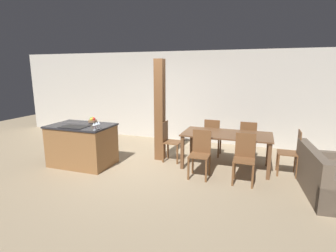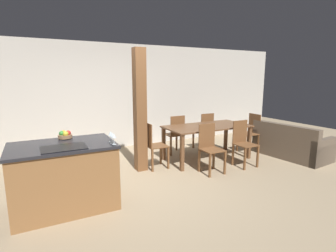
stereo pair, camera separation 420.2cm
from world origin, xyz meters
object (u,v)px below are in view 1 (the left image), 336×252
at_px(wine_glass_middle, 96,124).
at_px(dining_chair_far_right, 248,140).
at_px(fruit_bowl, 93,120).
at_px(dining_chair_far_left, 212,137).
at_px(dining_chair_near_left, 200,153).
at_px(dining_chair_near_right, 244,157).
at_px(wine_glass_near, 94,124).
at_px(dining_table, 227,138).
at_px(couch, 328,180).
at_px(dining_chair_head_end, 170,140).
at_px(dining_chair_foot_end, 292,152).
at_px(wine_glass_far, 99,123).
at_px(kitchen_island, 82,145).
at_px(timber_post, 160,111).

distance_m(wine_glass_middle, dining_chair_far_right, 3.56).
relative_size(fruit_bowl, dining_chair_far_left, 0.22).
xyz_separation_m(dining_chair_near_left, dining_chair_near_right, (0.86, 0.00, 0.00)).
xyz_separation_m(wine_glass_near, dining_table, (2.50, 1.31, -0.39)).
distance_m(fruit_bowl, dining_chair_far_left, 2.96).
height_order(dining_chair_near_left, dining_chair_near_right, same).
bearing_deg(couch, dining_chair_head_end, 71.38).
xyz_separation_m(fruit_bowl, wine_glass_near, (0.55, -0.72, 0.07)).
relative_size(dining_chair_far_right, dining_chair_foot_end, 1.00).
xyz_separation_m(wine_glass_near, dining_chair_near_right, (2.93, 0.61, -0.56)).
height_order(dining_chair_far_right, couch, dining_chair_far_right).
xyz_separation_m(wine_glass_far, dining_chair_far_right, (2.93, 1.85, -0.56)).
bearing_deg(dining_chair_near_left, dining_chair_foot_end, 21.70).
height_order(dining_chair_near_right, dining_chair_head_end, same).
distance_m(wine_glass_middle, wine_glass_far, 0.08).
bearing_deg(dining_table, dining_chair_far_left, 121.56).
bearing_deg(dining_chair_near_right, dining_chair_foot_end, 37.89).
bearing_deg(wine_glass_near, dining_chair_far_right, 34.40).
height_order(kitchen_island, couch, kitchen_island).
xyz_separation_m(dining_chair_near_right, dining_chair_far_left, (-0.86, 1.40, 0.00)).
bearing_deg(fruit_bowl, kitchen_island, -103.43).
distance_m(wine_glass_far, dining_chair_head_end, 1.73).
relative_size(wine_glass_near, dining_chair_near_right, 0.16).
height_order(wine_glass_near, wine_glass_middle, same).
bearing_deg(dining_chair_head_end, dining_chair_far_right, -68.30).
bearing_deg(dining_chair_far_left, kitchen_island, 30.93).
bearing_deg(couch, dining_chair_far_left, 52.23).
xyz_separation_m(kitchen_island, couch, (4.99, 0.16, -0.19)).
bearing_deg(fruit_bowl, dining_chair_far_right, 20.27).
distance_m(kitchen_island, couch, 5.00).
height_order(dining_table, timber_post, timber_post).
height_order(wine_glass_near, couch, wine_glass_near).
height_order(wine_glass_near, dining_chair_far_right, wine_glass_near).
height_order(dining_chair_foot_end, timber_post, timber_post).
xyz_separation_m(fruit_bowl, couch, (4.91, -0.17, -0.72)).
distance_m(dining_table, dining_chair_head_end, 1.34).
xyz_separation_m(wine_glass_far, dining_chair_foot_end, (3.84, 1.14, -0.56)).
xyz_separation_m(dining_chair_far_left, dining_chair_far_right, (0.86, 0.00, 0.00)).
relative_size(fruit_bowl, dining_chair_head_end, 0.22).
relative_size(kitchen_island, fruit_bowl, 6.77).
height_order(fruit_bowl, timber_post, timber_post).
height_order(fruit_bowl, dining_table, fruit_bowl).
height_order(dining_chair_head_end, timber_post, timber_post).
height_order(kitchen_island, dining_table, kitchen_island).
distance_m(dining_chair_far_left, couch, 2.72).
xyz_separation_m(wine_glass_middle, dining_chair_far_right, (2.93, 1.93, -0.56)).
bearing_deg(dining_chair_foot_end, dining_chair_far_left, -111.70).
distance_m(kitchen_island, dining_chair_near_right, 3.57).
relative_size(wine_glass_middle, wine_glass_far, 1.00).
bearing_deg(dining_chair_far_right, wine_glass_far, 32.18).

